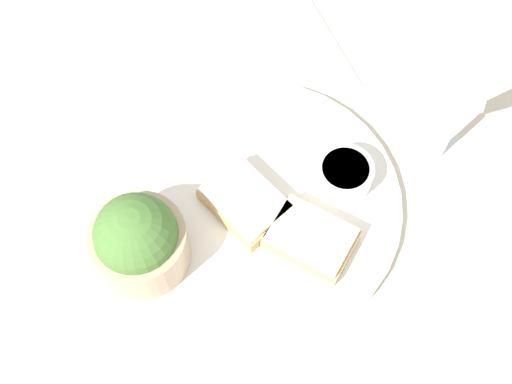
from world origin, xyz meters
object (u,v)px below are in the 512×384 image
at_px(salad_bowl, 138,240).
at_px(cheese_toast_far, 311,238).
at_px(sauce_ramekin, 344,174).
at_px(wine_glass, 470,94).
at_px(cheese_toast_near, 245,201).
at_px(fork, 325,29).

distance_m(salad_bowl, cheese_toast_far, 0.18).
bearing_deg(sauce_ramekin, wine_glass, -107.15).
distance_m(salad_bowl, sauce_ramekin, 0.23).
relative_size(sauce_ramekin, cheese_toast_near, 0.66).
xyz_separation_m(salad_bowl, cheese_toast_far, (-0.09, -0.15, -0.03)).
height_order(cheese_toast_far, wine_glass, wine_glass).
height_order(salad_bowl, wine_glass, wine_glass).
distance_m(cheese_toast_far, wine_glass, 0.22).
bearing_deg(cheese_toast_far, cheese_toast_near, 21.51).
bearing_deg(wine_glass, cheese_toast_far, 90.04).
height_order(sauce_ramekin, fork, sauce_ramekin).
xyz_separation_m(cheese_toast_far, fork, (0.22, -0.21, -0.02)).
bearing_deg(salad_bowl, cheese_toast_far, -121.86).
distance_m(sauce_ramekin, cheese_toast_far, 0.08).
height_order(salad_bowl, cheese_toast_far, salad_bowl).
bearing_deg(cheese_toast_far, fork, -42.60).
bearing_deg(cheese_toast_far, sauce_ramekin, -64.23).
bearing_deg(cheese_toast_near, salad_bowl, 82.38).
xyz_separation_m(cheese_toast_near, wine_glass, (-0.08, -0.22, 0.10)).
relative_size(sauce_ramekin, cheese_toast_far, 0.60).
distance_m(cheese_toast_near, fork, 0.28).
bearing_deg(wine_glass, sauce_ramekin, 72.85).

